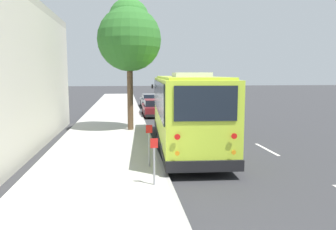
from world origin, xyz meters
TOP-DOWN VIEW (x-y plane):
  - ground_plane at (0.00, 0.00)m, footprint 160.00×160.00m
  - sidewalk_slab at (0.00, 4.32)m, footprint 80.00×4.44m
  - curb_strip at (0.00, 2.02)m, footprint 80.00×0.14m
  - shuttle_bus at (0.45, 0.55)m, footprint 10.25×3.07m
  - parked_sedan_maroon at (12.02, 0.97)m, footprint 4.54×1.80m
  - parked_sedan_gray at (19.30, 0.79)m, footprint 4.57×1.79m
  - street_tree at (4.75, 2.99)m, footprint 3.60×3.60m
  - sign_post_near at (-5.08, 2.48)m, footprint 0.06×0.22m
  - sign_post_far at (-3.15, 2.48)m, footprint 0.06×0.22m
  - lane_stripe_mid at (-0.61, -2.98)m, footprint 2.40×0.14m
  - lane_stripe_ahead at (5.39, -2.98)m, footprint 2.40×0.14m

SIDE VIEW (x-z plane):
  - ground_plane at x=0.00m, z-range 0.00..0.00m
  - lane_stripe_mid at x=-0.61m, z-range 0.00..0.01m
  - lane_stripe_ahead at x=5.39m, z-range 0.00..0.01m
  - sidewalk_slab at x=0.00m, z-range 0.00..0.15m
  - curb_strip at x=0.00m, z-range 0.00..0.15m
  - parked_sedan_gray at x=19.30m, z-range -0.05..1.28m
  - parked_sedan_maroon at x=12.02m, z-range -0.04..1.28m
  - sign_post_near at x=-5.08m, z-range 0.17..1.54m
  - sign_post_far at x=-3.15m, z-range 0.17..1.64m
  - shuttle_bus at x=0.45m, z-range 0.13..3.54m
  - street_tree at x=4.75m, z-range 1.78..9.28m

